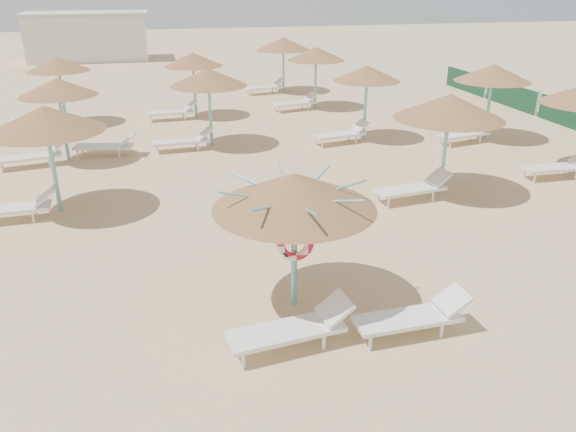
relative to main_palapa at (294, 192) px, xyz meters
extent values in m
plane|color=tan|center=(-0.22, 0.08, -2.19)|extent=(120.00, 120.00, 0.00)
cylinder|color=#6CB8BC|center=(0.00, 0.00, -1.13)|extent=(0.11, 0.11, 2.11)
cone|color=#97683C|center=(0.00, 0.00, 0.02)|extent=(2.82, 2.82, 0.63)
cylinder|color=#6CB8BC|center=(0.00, 0.00, -0.23)|extent=(0.20, 0.20, 0.12)
cylinder|color=#6CB8BC|center=(0.65, 0.00, -0.03)|extent=(1.27, 0.04, 0.33)
cylinder|color=#6CB8BC|center=(0.46, 0.46, -0.03)|extent=(0.93, 0.93, 0.33)
cylinder|color=#6CB8BC|center=(0.00, 0.65, -0.03)|extent=(0.04, 1.27, 0.33)
cylinder|color=#6CB8BC|center=(-0.46, 0.46, -0.03)|extent=(0.93, 0.93, 0.33)
cylinder|color=#6CB8BC|center=(-0.65, 0.00, -0.03)|extent=(1.27, 0.04, 0.33)
cylinder|color=#6CB8BC|center=(-0.46, -0.46, -0.03)|extent=(0.93, 0.93, 0.33)
cylinder|color=#6CB8BC|center=(0.00, -0.65, -0.03)|extent=(0.04, 1.27, 0.33)
cylinder|color=#6CB8BC|center=(0.46, -0.46, -0.03)|extent=(0.93, 0.93, 0.33)
torus|color=red|center=(0.00, -0.10, -0.91)|extent=(0.67, 0.15, 0.67)
cylinder|color=white|center=(-1.20, -1.61, -2.05)|extent=(0.06, 0.06, 0.28)
cylinder|color=white|center=(-1.27, -1.12, -2.05)|extent=(0.06, 0.06, 0.28)
cylinder|color=white|center=(0.13, -1.44, -2.05)|extent=(0.06, 0.06, 0.28)
cylinder|color=white|center=(0.07, -0.95, -2.05)|extent=(0.06, 0.06, 0.28)
cube|color=white|center=(-0.45, -1.26, -1.87)|extent=(1.95, 0.85, 0.08)
cube|color=white|center=(0.39, -1.16, -1.63)|extent=(0.55, 0.65, 0.36)
cylinder|color=white|center=(0.85, -1.62, -2.06)|extent=(0.06, 0.06, 0.26)
cylinder|color=white|center=(0.84, -1.15, -2.06)|extent=(0.06, 0.06, 0.26)
cylinder|color=white|center=(2.13, -1.58, -2.06)|extent=(0.06, 0.06, 0.26)
cylinder|color=white|center=(2.11, -1.11, -2.06)|extent=(0.06, 0.06, 0.26)
cube|color=white|center=(1.60, -1.36, -1.89)|extent=(1.81, 0.64, 0.08)
cube|color=white|center=(2.40, -1.33, -1.66)|extent=(0.48, 0.58, 0.34)
cylinder|color=#6CB8BC|center=(-4.73, 5.70, -1.04)|extent=(0.11, 0.11, 2.30)
cone|color=#97683C|center=(-4.73, 5.70, 0.20)|extent=(2.79, 2.79, 0.63)
cylinder|color=#6CB8BC|center=(-4.73, 5.70, -0.04)|extent=(0.20, 0.20, 0.12)
cylinder|color=white|center=(-5.27, 5.07, -2.05)|extent=(0.06, 0.06, 0.28)
cylinder|color=white|center=(-5.29, 5.57, -2.05)|extent=(0.06, 0.06, 0.28)
cube|color=white|center=(-5.83, 5.30, -1.87)|extent=(1.92, 0.68, 0.08)
cube|color=white|center=(-4.98, 5.33, -1.63)|extent=(0.50, 0.62, 0.36)
cylinder|color=#6CB8BC|center=(-5.02, 10.15, -1.04)|extent=(0.11, 0.11, 2.30)
cone|color=#97683C|center=(-5.02, 10.15, 0.19)|extent=(2.39, 2.39, 0.54)
cylinder|color=#6CB8BC|center=(-5.02, 10.15, -0.04)|extent=(0.20, 0.20, 0.12)
cylinder|color=white|center=(-6.85, 9.35, -2.05)|extent=(0.06, 0.06, 0.28)
cylinder|color=white|center=(-6.95, 9.84, -2.05)|extent=(0.06, 0.06, 0.28)
cylinder|color=white|center=(-5.53, 9.61, -2.05)|extent=(0.06, 0.06, 0.28)
cylinder|color=white|center=(-5.62, 10.10, -2.05)|extent=(0.06, 0.06, 0.28)
cube|color=white|center=(-6.12, 9.75, -1.87)|extent=(1.98, 0.97, 0.08)
cube|color=white|center=(-5.28, 9.91, -1.63)|extent=(0.59, 0.68, 0.36)
cylinder|color=white|center=(-4.75, 10.35, -2.05)|extent=(0.06, 0.06, 0.28)
cylinder|color=white|center=(-4.65, 10.84, -2.05)|extent=(0.06, 0.06, 0.28)
cylinder|color=white|center=(-3.42, 10.10, -2.05)|extent=(0.06, 0.06, 0.28)
cylinder|color=white|center=(-3.33, 10.59, -2.05)|extent=(0.06, 0.06, 0.28)
cube|color=white|center=(-3.92, 10.45, -1.87)|extent=(1.98, 0.97, 0.08)
cube|color=white|center=(-3.08, 10.29, -1.63)|extent=(0.59, 0.68, 0.36)
cylinder|color=#6CB8BC|center=(-5.67, 15.41, -1.04)|extent=(0.11, 0.11, 2.30)
cone|color=#97683C|center=(-5.67, 15.41, 0.19)|extent=(2.42, 2.42, 0.54)
cylinder|color=#6CB8BC|center=(-5.67, 15.41, -0.04)|extent=(0.20, 0.20, 0.12)
cylinder|color=white|center=(-7.57, 14.74, -2.05)|extent=(0.06, 0.06, 0.28)
cylinder|color=white|center=(-7.58, 15.24, -2.05)|extent=(0.06, 0.06, 0.28)
cylinder|color=white|center=(-6.22, 14.77, -2.05)|extent=(0.06, 0.06, 0.28)
cylinder|color=white|center=(-6.23, 15.27, -2.05)|extent=(0.06, 0.06, 0.28)
cube|color=white|center=(-6.77, 15.01, -1.87)|extent=(1.91, 0.66, 0.08)
cube|color=white|center=(-5.92, 15.02, -1.63)|extent=(0.50, 0.61, 0.36)
cylinder|color=#6CB8BC|center=(-0.28, 10.87, -1.04)|extent=(0.11, 0.11, 2.30)
cone|color=#97683C|center=(-0.28, 10.87, 0.20)|extent=(2.64, 2.64, 0.59)
cylinder|color=#6CB8BC|center=(-0.28, 10.87, -0.04)|extent=(0.20, 0.20, 0.12)
cylinder|color=white|center=(-2.16, 10.17, -2.05)|extent=(0.06, 0.06, 0.28)
cylinder|color=white|center=(-2.19, 10.67, -2.05)|extent=(0.06, 0.06, 0.28)
cylinder|color=white|center=(-0.82, 10.25, -2.05)|extent=(0.06, 0.06, 0.28)
cylinder|color=white|center=(-0.84, 10.75, -2.05)|extent=(0.06, 0.06, 0.28)
cube|color=white|center=(-1.38, 10.47, -1.87)|extent=(1.93, 0.73, 0.08)
cube|color=white|center=(-0.53, 10.51, -1.63)|extent=(0.52, 0.63, 0.36)
cylinder|color=#6CB8BC|center=(-0.43, 15.49, -1.04)|extent=(0.11, 0.11, 2.30)
cone|color=#97683C|center=(-0.43, 15.49, 0.19)|extent=(2.43, 2.43, 0.55)
cylinder|color=#6CB8BC|center=(-0.43, 15.49, -0.04)|extent=(0.20, 0.20, 0.12)
cylinder|color=white|center=(-2.31, 14.79, -2.05)|extent=(0.06, 0.06, 0.28)
cylinder|color=white|center=(-2.34, 15.29, -2.05)|extent=(0.06, 0.06, 0.28)
cylinder|color=white|center=(-0.96, 14.88, -2.05)|extent=(0.06, 0.06, 0.28)
cylinder|color=white|center=(-0.99, 15.38, -2.05)|extent=(0.06, 0.06, 0.28)
cube|color=white|center=(-1.53, 15.09, -1.87)|extent=(1.94, 0.75, 0.08)
cube|color=white|center=(-0.68, 15.15, -1.63)|extent=(0.53, 0.63, 0.36)
cylinder|color=#6CB8BC|center=(5.37, 4.67, -1.04)|extent=(0.11, 0.11, 2.30)
cone|color=#97683C|center=(5.37, 4.67, 0.21)|extent=(2.90, 2.90, 0.65)
cylinder|color=#6CB8BC|center=(5.37, 4.67, -0.04)|extent=(0.20, 0.20, 0.12)
cylinder|color=white|center=(3.50, 3.92, -2.05)|extent=(0.06, 0.06, 0.28)
cylinder|color=white|center=(3.44, 4.42, -2.05)|extent=(0.06, 0.06, 0.28)
cylinder|color=white|center=(4.84, 4.08, -2.05)|extent=(0.06, 0.06, 0.28)
cylinder|color=white|center=(4.79, 4.58, -2.05)|extent=(0.06, 0.06, 0.28)
cube|color=white|center=(4.27, 4.27, -1.87)|extent=(1.96, 0.84, 0.08)
cube|color=white|center=(5.11, 4.37, -1.63)|extent=(0.55, 0.65, 0.36)
cylinder|color=#6CB8BC|center=(5.28, 10.43, -1.04)|extent=(0.11, 0.11, 2.30)
cone|color=#97683C|center=(5.28, 10.43, 0.19)|extent=(2.38, 2.38, 0.54)
cylinder|color=#6CB8BC|center=(5.28, 10.43, -0.04)|extent=(0.20, 0.20, 0.12)
cylinder|color=white|center=(3.44, 9.64, -2.05)|extent=(0.06, 0.06, 0.28)
cylinder|color=white|center=(3.35, 10.13, -2.05)|extent=(0.06, 0.06, 0.28)
cylinder|color=white|center=(4.76, 9.88, -2.05)|extent=(0.06, 0.06, 0.28)
cylinder|color=white|center=(4.67, 10.38, -2.05)|extent=(0.06, 0.06, 0.28)
cube|color=white|center=(4.18, 10.03, -1.87)|extent=(1.98, 0.95, 0.08)
cube|color=white|center=(5.01, 10.18, -1.63)|extent=(0.59, 0.68, 0.36)
cylinder|color=#6CB8BC|center=(5.02, 16.03, -1.04)|extent=(0.11, 0.11, 2.30)
cone|color=#97683C|center=(5.02, 16.03, 0.20)|extent=(2.57, 2.57, 0.58)
cylinder|color=#6CB8BC|center=(5.02, 16.03, -0.04)|extent=(0.20, 0.20, 0.12)
cylinder|color=white|center=(3.20, 15.22, -2.05)|extent=(0.06, 0.06, 0.28)
cylinder|color=white|center=(3.09, 15.70, -2.05)|extent=(0.06, 0.06, 0.28)
cylinder|color=white|center=(4.52, 15.51, -2.05)|extent=(0.06, 0.06, 0.28)
cylinder|color=white|center=(4.41, 16.00, -2.05)|extent=(0.06, 0.06, 0.28)
cube|color=white|center=(3.92, 15.63, -1.87)|extent=(1.99, 1.02, 0.08)
cube|color=white|center=(4.75, 15.82, -1.63)|extent=(0.60, 0.69, 0.36)
cylinder|color=white|center=(8.41, 4.74, -2.05)|extent=(0.06, 0.06, 0.28)
cylinder|color=white|center=(8.43, 5.24, -2.05)|extent=(0.06, 0.06, 0.28)
cylinder|color=white|center=(9.76, 4.69, -2.05)|extent=(0.06, 0.06, 0.28)
cylinder|color=white|center=(9.77, 5.19, -2.05)|extent=(0.06, 0.06, 0.28)
cube|color=white|center=(9.22, 4.96, -1.87)|extent=(1.92, 0.68, 0.08)
cylinder|color=#6CB8BC|center=(9.64, 9.42, -1.04)|extent=(0.11, 0.11, 2.30)
cone|color=#97683C|center=(9.64, 9.42, 0.20)|extent=(2.67, 2.67, 0.60)
cylinder|color=#6CB8BC|center=(9.64, 9.42, -0.04)|extent=(0.20, 0.20, 0.12)
cylinder|color=white|center=(7.80, 8.62, -2.05)|extent=(0.06, 0.06, 0.28)
cylinder|color=white|center=(7.70, 9.11, -2.05)|extent=(0.06, 0.06, 0.28)
cylinder|color=white|center=(9.13, 8.89, -2.05)|extent=(0.06, 0.06, 0.28)
cylinder|color=white|center=(9.03, 9.38, -2.05)|extent=(0.06, 0.06, 0.28)
cube|color=white|center=(8.54, 9.02, -1.87)|extent=(1.99, 0.99, 0.08)
cube|color=white|center=(9.37, 9.19, -1.63)|extent=(0.60, 0.69, 0.36)
cylinder|color=#6CB8BC|center=(4.50, 20.16, -1.04)|extent=(0.11, 0.11, 2.30)
cone|color=#97683C|center=(4.50, 20.16, 0.20)|extent=(2.81, 2.81, 0.63)
cylinder|color=#6CB8BC|center=(4.50, 20.16, -0.04)|extent=(0.20, 0.20, 0.12)
cylinder|color=white|center=(2.66, 19.37, -2.05)|extent=(0.06, 0.06, 0.28)
cylinder|color=white|center=(2.57, 19.86, -2.05)|extent=(0.06, 0.06, 0.28)
cylinder|color=white|center=(3.99, 19.61, -2.05)|extent=(0.06, 0.06, 0.28)
cylinder|color=white|center=(3.90, 20.11, -2.05)|extent=(0.06, 0.06, 0.28)
cube|color=white|center=(3.40, 19.76, -1.87)|extent=(1.98, 0.96, 0.08)
cube|color=white|center=(4.24, 19.92, -1.63)|extent=(0.59, 0.68, 0.36)
cube|color=silver|center=(-6.22, 35.08, -0.69)|extent=(8.00, 4.00, 3.00)
cube|color=beige|center=(-6.22, 35.08, 0.94)|extent=(8.40, 4.40, 0.25)
cube|color=#1A5034|center=(13.78, 10.08, -1.69)|extent=(0.08, 3.80, 1.00)
cube|color=#1A5034|center=(13.78, 14.08, -1.69)|extent=(0.08, 3.80, 1.00)
cylinder|color=#6CB8BC|center=(13.78, 12.18, -1.64)|extent=(0.08, 0.08, 1.10)
cube|color=#1A5034|center=(13.78, 18.08, -1.69)|extent=(0.08, 3.80, 1.00)
cylinder|color=#6CB8BC|center=(13.78, 16.18, -1.64)|extent=(0.08, 0.08, 1.10)
camera|label=1|loc=(-2.17, -8.55, 3.33)|focal=35.00mm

